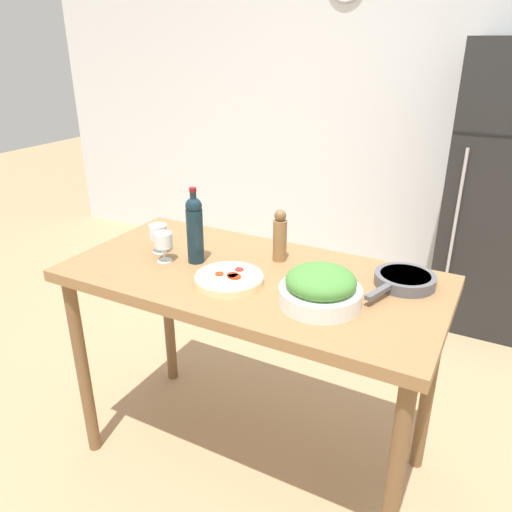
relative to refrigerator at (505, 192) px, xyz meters
name	(u,v)px	position (x,y,z in m)	size (l,w,h in m)	color
ground_plane	(252,455)	(-0.80, -1.86, -0.90)	(14.00, 14.00, 0.00)	tan
wall_back	(397,112)	(-0.80, 0.36, 0.40)	(6.40, 0.08, 2.60)	silver
refrigerator	(505,192)	(0.00, 0.00, 0.00)	(0.66, 0.65, 1.80)	black
prep_counter	(252,298)	(-0.80, -1.86, -0.07)	(1.49, 0.73, 0.94)	olive
wine_bottle	(195,228)	(-1.06, -1.86, 0.19)	(0.07, 0.07, 0.31)	#142833
wine_glass_near	(163,242)	(-1.18, -1.92, 0.13)	(0.08, 0.08, 0.12)	silver
wine_glass_far	(158,233)	(-1.25, -1.86, 0.13)	(0.08, 0.08, 0.12)	silver
pepper_mill	(280,236)	(-0.76, -1.69, 0.14)	(0.06, 0.06, 0.22)	olive
salad_bowl	(320,288)	(-0.48, -1.96, 0.10)	(0.29, 0.29, 0.14)	white
homemade_pizza	(229,278)	(-0.84, -1.97, 0.06)	(0.26, 0.26, 0.03)	beige
cast_iron_skillet	(405,279)	(-0.25, -1.68, 0.06)	(0.22, 0.35, 0.04)	#56565B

